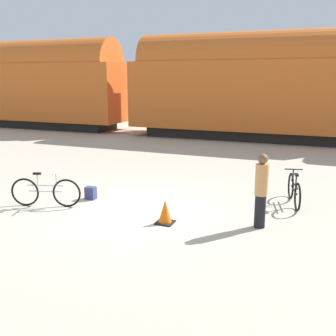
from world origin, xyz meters
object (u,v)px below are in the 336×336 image
at_px(bicycle_black, 294,190).
at_px(bicycle_silver, 46,192).
at_px(person_in_tan, 261,190).
at_px(backpack, 91,193).
at_px(freight_train, 240,84).
at_px(traffic_cone, 165,212).

bearing_deg(bicycle_black, bicycle_silver, -156.98).
distance_m(bicycle_black, person_in_tan, 2.08).
bearing_deg(backpack, bicycle_silver, -127.26).
height_order(bicycle_silver, person_in_tan, person_in_tan).
bearing_deg(bicycle_silver, freight_train, 80.47).
bearing_deg(backpack, traffic_cone, -19.85).
distance_m(person_in_tan, backpack, 4.67).
xyz_separation_m(freight_train, bicycle_black, (3.68, -10.70, -2.52)).
distance_m(freight_train, bicycle_silver, 13.62).
xyz_separation_m(backpack, traffic_cone, (2.56, -0.93, 0.08)).
bearing_deg(traffic_cone, person_in_tan, 14.88).
relative_size(bicycle_black, bicycle_silver, 0.97).
xyz_separation_m(person_in_tan, traffic_cone, (-2.04, -0.54, -0.60)).
xyz_separation_m(freight_train, bicycle_silver, (-2.22, -13.20, -2.51)).
height_order(person_in_tan, backpack, person_in_tan).
xyz_separation_m(bicycle_black, backpack, (-5.17, -1.55, -0.21)).
bearing_deg(freight_train, person_in_tan, -76.19).
bearing_deg(bicycle_black, person_in_tan, -106.48).
xyz_separation_m(bicycle_black, person_in_tan, (-0.57, -1.94, 0.47)).
height_order(freight_train, traffic_cone, freight_train).
distance_m(bicycle_silver, person_in_tan, 5.37).
relative_size(person_in_tan, traffic_cone, 3.01).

